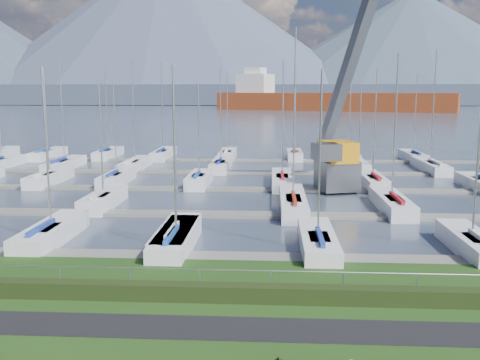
{
  "coord_description": "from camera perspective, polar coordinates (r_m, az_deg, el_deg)",
  "views": [
    {
      "loc": [
        1.96,
        -21.32,
        8.62
      ],
      "look_at": [
        0.0,
        12.0,
        3.0
      ],
      "focal_mm": 40.0,
      "sensor_mm": 36.0,
      "label": 1
    }
  ],
  "objects": [
    {
      "name": "fence",
      "position": [
        22.66,
        -1.8,
        -9.56
      ],
      "size": [
        80.0,
        0.04,
        0.04
      ],
      "primitive_type": "cylinder",
      "rotation": [
        0.0,
        1.57,
        0.0
      ],
      "color": "gray",
      "rests_on": "grass"
    },
    {
      "name": "docks",
      "position": [
        48.18,
        0.98,
        -1.02
      ],
      "size": [
        90.0,
        41.6,
        0.25
      ],
      "color": "gray",
      "rests_on": "water"
    },
    {
      "name": "path",
      "position": [
        20.34,
        -2.57,
        -15.5
      ],
      "size": [
        160.0,
        2.0,
        0.04
      ],
      "primitive_type": "cube",
      "color": "black",
      "rests_on": "grass"
    },
    {
      "name": "hedge",
      "position": [
        22.58,
        -1.89,
        -11.93
      ],
      "size": [
        80.0,
        0.7,
        0.7
      ],
      "primitive_type": "cube",
      "color": "black",
      "rests_on": "grass"
    },
    {
      "name": "foothill",
      "position": [
        351.34,
        3.08,
        9.12
      ],
      "size": [
        900.0,
        80.0,
        12.0
      ],
      "primitive_type": "cube",
      "color": "#3E485A",
      "rests_on": "water"
    },
    {
      "name": "sailboat_fleet",
      "position": [
        50.67,
        -0.71,
        5.88
      ],
      "size": [
        74.89,
        49.63,
        13.66
      ],
      "color": "white",
      "rests_on": "water"
    },
    {
      "name": "mountains",
      "position": [
        427.68,
        4.21,
        14.64
      ],
      "size": [
        1190.0,
        360.0,
        115.0
      ],
      "color": "#3E4A5B",
      "rests_on": "water"
    },
    {
      "name": "water",
      "position": [
        281.47,
        2.99,
        7.71
      ],
      "size": [
        800.0,
        540.0,
        0.2
      ],
      "primitive_type": "cube",
      "color": "#3E495B"
    },
    {
      "name": "cargo_ship_mid",
      "position": [
        242.87,
        8.72,
        8.24
      ],
      "size": [
        103.95,
        54.62,
        21.5
      ],
      "rotation": [
        0.0,
        0.0,
        -0.37
      ],
      "color": "brown",
      "rests_on": "water"
    },
    {
      "name": "crane",
      "position": [
        48.83,
        10.8,
        5.52
      ],
      "size": [
        7.16,
        13.1,
        22.35
      ],
      "rotation": [
        0.0,
        0.0,
        0.28
      ],
      "color": "#55575D",
      "rests_on": "water"
    }
  ]
}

